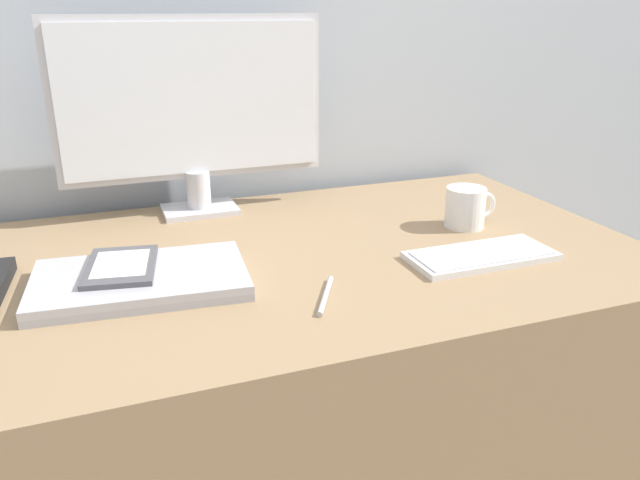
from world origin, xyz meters
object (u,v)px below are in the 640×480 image
at_px(monitor, 192,109).
at_px(coffee_mug, 466,207).
at_px(pen, 326,295).
at_px(keyboard, 481,256).
at_px(laptop, 141,280).
at_px(ereader, 121,266).

height_order(monitor, coffee_mug, monitor).
bearing_deg(pen, keyboard, 8.84).
bearing_deg(laptop, pen, -28.22).
bearing_deg(monitor, laptop, -113.97).
height_order(keyboard, coffee_mug, coffee_mug).
xyz_separation_m(coffee_mug, pen, (-0.39, -0.22, -0.04)).
bearing_deg(pen, laptop, 151.78).
relative_size(monitor, keyboard, 2.10).
bearing_deg(coffee_mug, laptop, -173.88).
relative_size(laptop, coffee_mug, 3.13).
relative_size(monitor, pen, 4.72).
distance_m(laptop, pen, 0.31).
xyz_separation_m(keyboard, laptop, (-0.59, 0.09, 0.01)).
height_order(monitor, laptop, monitor).
distance_m(monitor, keyboard, 0.67).
bearing_deg(pen, coffee_mug, 28.64).
height_order(keyboard, ereader, ereader).
bearing_deg(keyboard, ereader, 168.99).
bearing_deg(keyboard, monitor, 133.24).
bearing_deg(coffee_mug, pen, -151.36).
distance_m(monitor, ereader, 0.43).
xyz_separation_m(monitor, keyboard, (0.43, -0.46, -0.22)).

